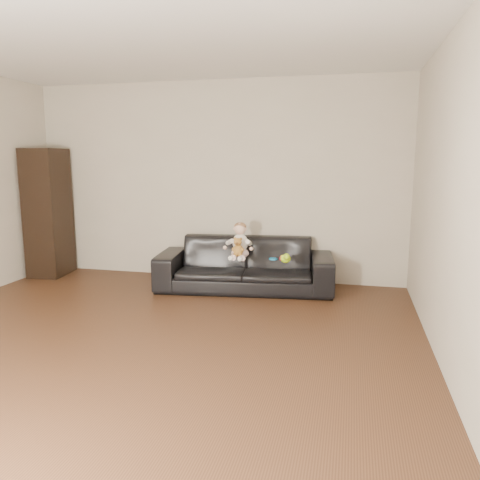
% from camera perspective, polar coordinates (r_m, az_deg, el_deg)
% --- Properties ---
extents(floor, '(5.50, 5.50, 0.00)m').
position_cam_1_polar(floor, '(4.03, -14.50, -13.77)').
color(floor, '#452918').
rests_on(floor, ground).
extents(ceiling, '(5.50, 5.50, 0.00)m').
position_cam_1_polar(ceiling, '(3.84, -16.34, 24.68)').
color(ceiling, '#B5AB98').
rests_on(ceiling, ground).
extents(wall_back, '(5.00, 0.00, 5.00)m').
position_cam_1_polar(wall_back, '(6.26, -3.14, 7.15)').
color(wall_back, '#B5AB98').
rests_on(wall_back, ground).
extents(wall_right, '(0.00, 5.50, 5.50)m').
position_cam_1_polar(wall_right, '(3.33, 25.86, 3.81)').
color(wall_right, '#B5AB98').
rests_on(wall_right, ground).
extents(sofa, '(2.22, 1.08, 0.62)m').
position_cam_1_polar(sofa, '(5.78, 0.59, -2.96)').
color(sofa, black).
rests_on(sofa, floor).
extents(cabinet, '(0.50, 0.64, 1.73)m').
position_cam_1_polar(cabinet, '(6.94, -22.34, 3.10)').
color(cabinet, black).
rests_on(cabinet, floor).
extents(shelf_item, '(0.21, 0.27, 0.28)m').
position_cam_1_polar(shelf_item, '(6.90, -22.42, 6.31)').
color(shelf_item, silver).
rests_on(shelf_item, cabinet).
extents(baby, '(0.34, 0.40, 0.43)m').
position_cam_1_polar(baby, '(5.62, -0.03, -0.31)').
color(baby, beige).
rests_on(baby, sofa).
extents(teddy_bear, '(0.16, 0.16, 0.22)m').
position_cam_1_polar(teddy_bear, '(5.50, -0.25, -0.89)').
color(teddy_bear, '#A1712E').
rests_on(teddy_bear, sofa).
extents(toy_green, '(0.16, 0.17, 0.10)m').
position_cam_1_polar(toy_green, '(5.41, 5.58, -2.28)').
color(toy_green, '#AEEB1B').
rests_on(toy_green, sofa).
extents(toy_rattle, '(0.07, 0.07, 0.06)m').
position_cam_1_polar(toy_rattle, '(5.50, 5.16, -2.27)').
color(toy_rattle, red).
rests_on(toy_rattle, sofa).
extents(toy_blue_disc, '(0.13, 0.13, 0.01)m').
position_cam_1_polar(toy_blue_disc, '(5.59, 4.07, -2.31)').
color(toy_blue_disc, '#1B90DC').
rests_on(toy_blue_disc, sofa).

